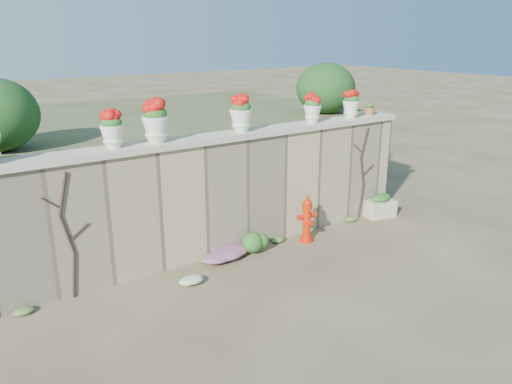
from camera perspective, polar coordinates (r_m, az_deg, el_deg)
ground at (r=7.72m, az=3.29°, el=-11.07°), size 80.00×80.00×0.00m
stone_wall at (r=8.69m, az=-3.87°, el=-0.52°), size 8.00×0.40×2.00m
wall_cap at (r=8.42m, az=-4.02°, el=6.29°), size 8.10×0.52×0.10m
raised_fill at (r=11.46m, az=-12.13°, el=3.63°), size 9.00×6.00×2.00m
back_shrub_right at (r=11.31m, az=7.95°, el=11.66°), size 1.30×1.30×1.10m
vine_left at (r=7.56m, az=-20.67°, el=-4.58°), size 0.60×0.04×1.91m
vine_right at (r=10.48m, az=12.10°, el=2.28°), size 0.60×0.04×1.91m
fire_hydrant at (r=9.25m, az=5.84°, el=-3.05°), size 0.38×0.27×0.89m
planter_box at (r=10.83m, az=14.04°, el=-1.56°), size 0.66×0.46×0.51m
green_shrub at (r=8.77m, az=0.27°, el=-5.52°), size 0.53×0.48×0.50m
magenta_clump at (r=8.60m, az=-3.52°, el=-7.04°), size 0.89×0.59×0.24m
white_flowers at (r=7.83m, az=-7.76°, el=-10.02°), size 0.51×0.41×0.18m
urn_pot_1 at (r=7.61m, az=-16.13°, el=6.85°), size 0.35×0.35×0.54m
urn_pot_2 at (r=7.84m, az=-11.41°, el=7.88°), size 0.41×0.41×0.65m
urn_pot_3 at (r=8.57m, az=-1.72°, el=8.91°), size 0.39×0.39×0.61m
urn_pot_4 at (r=9.52m, az=6.47°, el=9.44°), size 0.33×0.33×0.52m
urn_pot_5 at (r=10.21m, az=10.83°, el=9.82°), size 0.34×0.34×0.53m
terracotta_pot at (r=10.61m, az=12.86°, el=9.19°), size 0.21×0.21×0.26m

